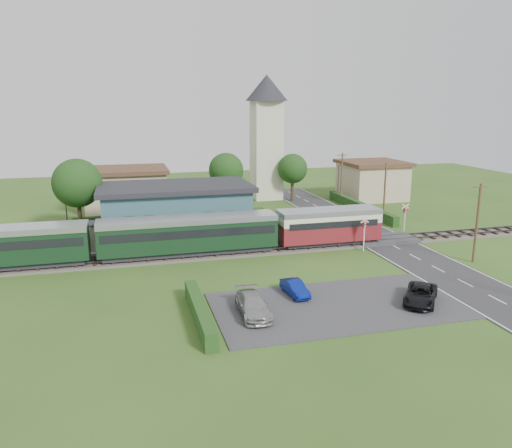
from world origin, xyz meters
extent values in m
plane|color=#2D4C19|center=(0.00, 0.00, 0.00)|extent=(120.00, 120.00, 0.00)
cube|color=#4C443D|center=(0.00, 2.00, 0.10)|extent=(76.00, 3.20, 0.20)
cube|color=#3F3F47|center=(0.00, 1.28, 0.42)|extent=(76.00, 0.08, 0.15)
cube|color=#3F3F47|center=(0.00, 2.72, 0.42)|extent=(76.00, 0.08, 0.15)
cube|color=#28282B|center=(10.00, 0.00, 0.03)|extent=(6.00, 70.00, 0.05)
cube|color=#333335|center=(-1.50, -12.00, 0.04)|extent=(17.00, 9.00, 0.08)
cube|color=#333335|center=(10.00, 2.00, 0.23)|extent=(6.20, 3.40, 0.45)
cube|color=gray|center=(-10.00, 5.20, 0.23)|extent=(30.00, 3.00, 0.45)
cube|color=beige|center=(-18.00, 5.20, 1.65)|extent=(2.00, 2.00, 2.40)
cube|color=#232328|center=(-18.00, 5.20, 2.93)|extent=(2.30, 2.30, 0.15)
cube|color=#2D5D66|center=(-10.00, 11.00, 2.40)|extent=(15.00, 8.00, 4.80)
cube|color=#232328|center=(-10.00, 11.00, 5.05)|extent=(16.00, 9.00, 0.50)
cube|color=#232328|center=(-10.00, 7.06, 1.10)|extent=(1.20, 0.12, 2.20)
cube|color=black|center=(-15.00, 7.06, 2.40)|extent=(1.00, 0.12, 1.20)
cube|color=black|center=(-13.00, 7.06, 2.40)|extent=(1.00, 0.12, 1.20)
cube|color=black|center=(-7.00, 7.06, 2.40)|extent=(1.00, 0.12, 1.20)
cube|color=black|center=(-5.00, 7.06, 2.40)|extent=(1.00, 0.12, 1.20)
cube|color=#232328|center=(3.79, 2.00, 0.59)|extent=(9.00, 2.20, 0.50)
cube|color=maroon|center=(3.79, 2.00, 1.59)|extent=(10.00, 2.80, 1.80)
cube|color=beige|center=(3.79, 2.00, 2.84)|extent=(10.00, 2.82, 0.90)
cube|color=black|center=(3.79, 2.00, 2.49)|extent=(9.00, 2.88, 0.60)
cube|color=#AAAEB8|center=(3.79, 2.00, 3.49)|extent=(10.00, 2.90, 0.45)
cube|color=#232328|center=(-9.81, 2.00, 0.59)|extent=(15.20, 2.20, 0.50)
cube|color=black|center=(-9.81, 2.00, 2.09)|extent=(16.00, 2.80, 2.60)
cube|color=black|center=(-9.81, 2.00, 2.49)|extent=(15.40, 2.86, 0.70)
cube|color=#AAAEB8|center=(-9.81, 2.00, 3.49)|extent=(16.00, 2.90, 0.50)
cube|color=beige|center=(5.00, 28.00, 7.00)|extent=(4.00, 4.00, 14.00)
cone|color=#232328|center=(5.00, 28.00, 15.80)|extent=(6.00, 6.00, 3.60)
cube|color=tan|center=(-15.00, 25.00, 2.50)|extent=(10.00, 8.00, 5.00)
cube|color=#472D1E|center=(-15.00, 25.00, 5.25)|extent=(10.80, 8.80, 0.50)
cube|color=tan|center=(20.00, 24.00, 2.50)|extent=(8.00, 8.00, 5.00)
cube|color=#472D1E|center=(20.00, 24.00, 5.25)|extent=(8.80, 8.80, 0.50)
cube|color=#193814|center=(-11.00, -12.00, 0.60)|extent=(0.80, 9.00, 1.20)
cube|color=#193814|center=(14.20, 16.00, 0.60)|extent=(0.80, 18.00, 1.20)
cube|color=#193814|center=(-10.00, 15.50, 0.65)|extent=(22.00, 0.80, 1.30)
cylinder|color=#332316|center=(-20.00, 14.00, 2.06)|extent=(0.44, 0.44, 4.12)
sphere|color=#143311|center=(-20.00, 14.00, 5.40)|extent=(5.20, 5.20, 5.20)
cylinder|color=#332316|center=(-2.00, 23.00, 1.93)|extent=(0.44, 0.44, 3.85)
sphere|color=#143311|center=(-2.00, 23.00, 5.04)|extent=(4.60, 4.60, 4.60)
cylinder|color=#332316|center=(8.00, 25.00, 1.79)|extent=(0.44, 0.44, 3.58)
sphere|color=#143311|center=(8.00, 25.00, 4.68)|extent=(4.20, 4.20, 4.20)
cylinder|color=#473321|center=(14.20, -6.00, 3.50)|extent=(0.22, 0.22, 7.00)
cube|color=#473321|center=(14.20, -6.00, 6.70)|extent=(1.40, 0.10, 0.10)
cylinder|color=#473321|center=(14.20, 10.00, 3.50)|extent=(0.22, 0.22, 7.00)
cube|color=#473321|center=(14.20, 10.00, 6.70)|extent=(1.40, 0.10, 0.10)
cylinder|color=#473321|center=(14.20, 22.00, 3.50)|extent=(0.22, 0.22, 7.00)
cube|color=#473321|center=(14.20, 22.00, 6.70)|extent=(1.40, 0.10, 0.10)
cylinder|color=silver|center=(6.40, -0.40, 1.50)|extent=(0.12, 0.12, 3.00)
cube|color=#232328|center=(6.40, -0.40, 2.60)|extent=(0.35, 0.18, 0.55)
sphere|color=#FF190C|center=(6.40, -0.52, 2.75)|extent=(0.14, 0.14, 0.14)
sphere|color=#FF190C|center=(6.40, -0.52, 2.45)|extent=(0.14, 0.14, 0.14)
cube|color=silver|center=(6.40, -0.40, 3.00)|extent=(0.84, 0.05, 0.55)
cube|color=silver|center=(6.40, -0.40, 3.00)|extent=(0.84, 0.05, 0.55)
cylinder|color=silver|center=(13.60, 4.40, 1.50)|extent=(0.12, 0.12, 3.00)
cube|color=#232328|center=(13.60, 4.40, 2.60)|extent=(0.35, 0.18, 0.55)
sphere|color=#FF190C|center=(13.60, 4.28, 2.75)|extent=(0.14, 0.14, 0.14)
sphere|color=#FF190C|center=(13.60, 4.28, 2.45)|extent=(0.14, 0.14, 0.14)
cube|color=silver|center=(13.60, 4.40, 3.00)|extent=(0.84, 0.05, 0.55)
cube|color=silver|center=(13.60, 4.40, 3.00)|extent=(0.84, 0.05, 0.55)
cylinder|color=#3F3F47|center=(-22.00, 20.00, 2.50)|extent=(0.14, 0.14, 5.00)
sphere|color=orange|center=(-22.00, 20.00, 5.00)|extent=(0.30, 0.30, 0.30)
cylinder|color=#3F3F47|center=(16.00, 27.00, 2.50)|extent=(0.14, 0.14, 5.00)
sphere|color=orange|center=(16.00, 27.00, 5.00)|extent=(0.30, 0.30, 0.30)
imported|color=#274D97|center=(10.75, 11.87, 0.56)|extent=(3.09, 1.38, 1.03)
imported|color=navy|center=(-3.68, -9.50, 0.61)|extent=(1.41, 3.33, 1.07)
imported|color=#969696|center=(-7.50, -12.10, 0.74)|extent=(2.01, 4.63, 1.33)
imported|color=black|center=(4.31, -13.14, 0.69)|extent=(4.29, 4.67, 1.21)
imported|color=gray|center=(-4.21, 5.34, 1.40)|extent=(0.80, 0.64, 1.90)
imported|color=gray|center=(-14.53, 4.62, 1.27)|extent=(0.73, 0.88, 1.63)
camera|label=1|loc=(-15.21, -41.63, 13.61)|focal=35.00mm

